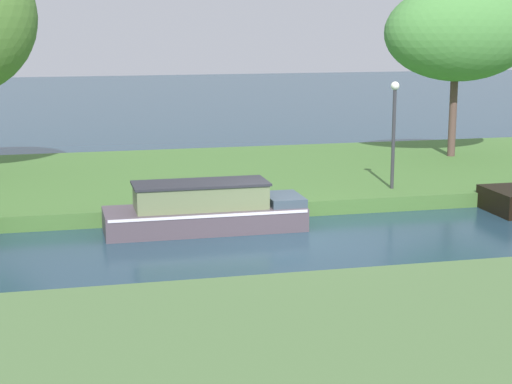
{
  "coord_description": "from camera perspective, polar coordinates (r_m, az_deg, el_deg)",
  "views": [
    {
      "loc": [
        -5.23,
        -18.93,
        5.14
      ],
      "look_at": [
        -0.43,
        1.2,
        0.9
      ],
      "focal_mm": 59.55,
      "sensor_mm": 36.0,
      "label": 1
    }
  ],
  "objects": [
    {
      "name": "ground_plane",
      "position": [
        20.31,
        1.96,
        -3.09
      ],
      "size": [
        120.0,
        120.0,
        0.0
      ],
      "primitive_type": "plane",
      "color": "#1F3949"
    },
    {
      "name": "willow_tree_centre",
      "position": [
        30.03,
        13.55,
        10.35
      ],
      "size": [
        5.36,
        3.29,
        5.92
      ],
      "color": "brown",
      "rests_on": "riverbank_far"
    },
    {
      "name": "slate_cruiser",
      "position": [
        20.96,
        -3.39,
        -1.2
      ],
      "size": [
        4.92,
        1.6,
        1.21
      ],
      "color": "#4E424B",
      "rests_on": "ground_plane"
    },
    {
      "name": "riverbank_far",
      "position": [
        26.92,
        -1.98,
        0.99
      ],
      "size": [
        72.0,
        10.0,
        0.4
      ],
      "primitive_type": "cube",
      "color": "#456F32",
      "rests_on": "ground_plane"
    },
    {
      "name": "lamp_post",
      "position": [
        24.14,
        9.25,
        4.66
      ],
      "size": [
        0.24,
        0.24,
        3.03
      ],
      "color": "#333338",
      "rests_on": "riverbank_far"
    }
  ]
}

